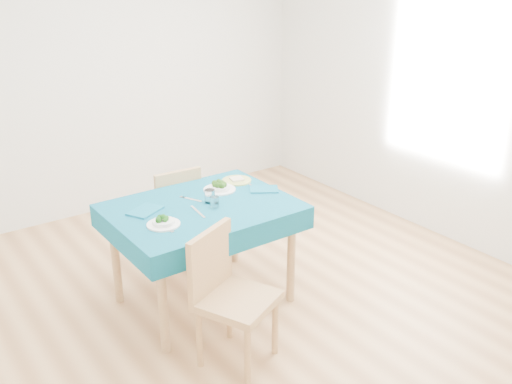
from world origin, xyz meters
TOP-DOWN VIEW (x-y plane):
  - room_shell at (0.00, 0.00)m, footprint 4.02×4.52m
  - table at (-0.32, 0.20)m, footprint 1.23×0.94m
  - chair_near at (-0.50, -0.50)m, footprint 0.57×0.59m
  - chair_far at (-0.22, 0.86)m, footprint 0.40×0.43m
  - bowl_near at (-0.68, 0.07)m, footprint 0.21×0.21m
  - bowl_far at (-0.06, 0.37)m, footprint 0.24×0.24m
  - fork_near at (-0.68, 0.02)m, footprint 0.03×0.17m
  - knife_near at (-0.39, 0.12)m, footprint 0.05×0.23m
  - fork_far at (-0.32, 0.34)m, footprint 0.09×0.17m
  - knife_far at (0.17, 0.25)m, footprint 0.05×0.21m
  - napkin_near at (-0.68, 0.34)m, footprint 0.27×0.24m
  - napkin_far at (0.21, 0.18)m, footprint 0.25×0.23m
  - tumbler_center at (-0.24, 0.22)m, footprint 0.07×0.07m
  - tumbler_side at (-0.26, 0.12)m, footprint 0.06×0.06m
  - side_plate at (0.15, 0.45)m, footprint 0.22×0.22m
  - bread_slice at (0.15, 0.45)m, footprint 0.11×0.11m

SIDE VIEW (x-z plane):
  - table at x=-0.32m, z-range 0.00..0.76m
  - chair_far at x=-0.22m, z-range 0.00..0.94m
  - chair_near at x=-0.50m, z-range 0.00..1.05m
  - fork_near at x=-0.68m, z-range 0.76..0.76m
  - fork_far at x=-0.32m, z-range 0.76..0.76m
  - knife_far at x=0.17m, z-range 0.76..0.76m
  - knife_near at x=-0.39m, z-range 0.76..0.76m
  - side_plate at x=0.15m, z-range 0.76..0.77m
  - napkin_far at x=0.21m, z-range 0.76..0.77m
  - napkin_near at x=-0.68m, z-range 0.76..0.77m
  - bread_slice at x=0.15m, z-range 0.77..0.78m
  - bowl_near at x=-0.68m, z-range 0.76..0.82m
  - bowl_far at x=-0.06m, z-range 0.76..0.83m
  - tumbler_side at x=-0.26m, z-range 0.76..0.84m
  - tumbler_center at x=-0.24m, z-range 0.76..0.85m
  - room_shell at x=0.00m, z-range -0.02..2.71m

